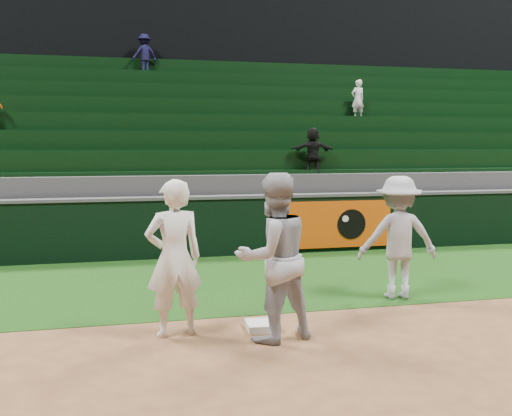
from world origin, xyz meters
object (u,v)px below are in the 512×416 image
at_px(baserunner, 273,257).
at_px(base_coach, 398,237).
at_px(first_base, 262,325).
at_px(first_baseman, 174,258).

bearing_deg(baserunner, base_coach, -164.91).
xyz_separation_m(first_base, baserunner, (0.04, -0.40, 0.94)).
distance_m(first_baseman, base_coach, 3.52).
height_order(baserunner, base_coach, baserunner).
height_order(first_baseman, base_coach, first_baseman).
height_order(first_base, baserunner, baserunner).
distance_m(first_base, base_coach, 2.65).
xyz_separation_m(first_baseman, base_coach, (3.39, 0.96, -0.02)).
bearing_deg(baserunner, first_base, -100.53).
relative_size(baserunner, base_coach, 1.08).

